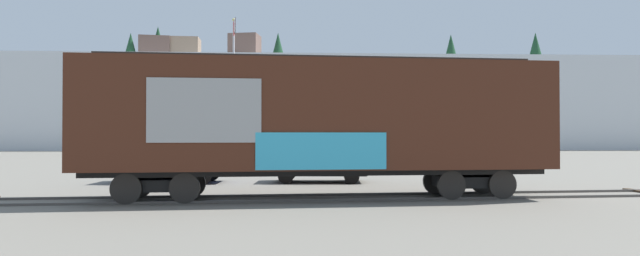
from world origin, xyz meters
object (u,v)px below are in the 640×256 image
(flagpole, at_px, (234,73))
(parked_car_blue, at_px, (169,162))
(parked_car_black, at_px, (318,164))
(freight_car, at_px, (319,118))

(flagpole, bearing_deg, parked_car_blue, -103.09)
(flagpole, distance_m, parked_car_black, 10.32)
(flagpole, xyz_separation_m, parked_car_blue, (-1.80, -7.74, -4.84))
(freight_car, relative_size, parked_car_black, 3.58)
(flagpole, height_order, parked_car_blue, flagpole)
(parked_car_blue, relative_size, parked_car_black, 1.16)
(flagpole, bearing_deg, parked_car_black, -59.19)
(flagpole, xyz_separation_m, parked_car_black, (4.65, -7.79, -4.92))
(freight_car, relative_size, flagpole, 1.66)
(parked_car_blue, bearing_deg, flagpole, 76.91)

